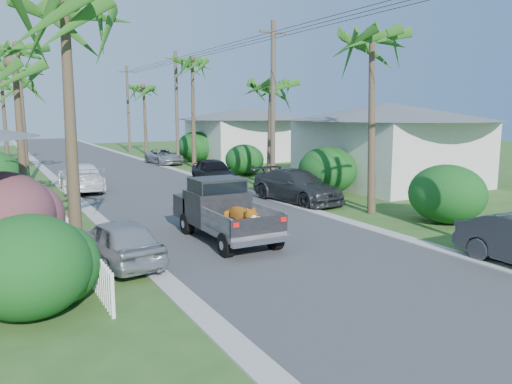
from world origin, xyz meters
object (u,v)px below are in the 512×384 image
palm_l_c (17,48)px  house_right_near (388,147)px  palm_l_d (2,84)px  parked_car_rd (164,157)px  parked_car_rf (213,172)px  house_right_far (247,136)px  palm_l_a (63,2)px  utility_pole_d (128,109)px  palm_r_d (144,87)px  parked_car_ln (118,242)px  pickup_truck (221,209)px  utility_pole_c (177,108)px  palm_l_b (15,65)px  palm_r_a (375,35)px  parked_car_lf (81,177)px  utility_pole_b (273,106)px  parked_car_rm (297,186)px  palm_r_b (270,83)px  palm_r_c (192,60)px

palm_l_c → house_right_near: (19.00, -10.00, -5.69)m
palm_l_d → parked_car_rd: bearing=-22.0°
parked_car_rf → parked_car_rd: (1.07, 12.44, -0.14)m
parked_car_rf → house_right_far: bearing=61.0°
palm_l_a → utility_pole_d: bearing=73.6°
house_right_near → house_right_far: bearing=90.0°
parked_car_rd → palm_l_a: (-11.11, -26.40, 6.31)m
palm_l_a → palm_r_d: size_ratio=1.03×
house_right_far → utility_pole_d: size_ratio=1.00×
parked_car_rd → parked_car_ln: bearing=-113.5°
palm_l_c → palm_l_d: (-0.50, 12.00, -1.47)m
palm_l_d → palm_r_d: size_ratio=0.96×
palm_l_c → house_right_far: bearing=22.8°
pickup_truck → utility_pole_d: size_ratio=0.57×
palm_l_c → parked_car_rf: bearing=-27.1°
palm_r_d → house_right_far: size_ratio=0.89×
parked_car_ln → palm_r_d: bearing=-115.1°
utility_pole_c → palm_r_d: bearing=85.7°
palm_l_b → house_right_near: size_ratio=0.82×
palm_r_a → utility_pole_c: 22.19m
parked_car_rf → palm_l_a: bearing=-119.6°
palm_l_b → parked_car_rf: bearing=25.0°
pickup_truck → palm_r_a: 9.86m
house_right_near → parked_car_rd: bearing=114.9°
parked_car_rf → utility_pole_c: 11.82m
parked_car_rd → palm_l_d: palm_l_d is taller
parked_car_rd → palm_l_a: size_ratio=0.55×
palm_l_d → utility_pole_c: 13.63m
parked_car_lf → palm_l_d: (-2.90, 15.97, 5.68)m
parked_car_ln → utility_pole_b: bearing=-146.4°
parked_car_rd → parked_car_rm: bearing=-92.1°
pickup_truck → utility_pole_b: (6.73, 7.89, 3.59)m
parked_car_lf → palm_r_a: size_ratio=0.60×
parked_car_lf → utility_pole_c: bearing=-129.3°
pickup_truck → palm_l_d: (-5.37, 28.89, 5.43)m
parked_car_rd → house_right_far: 8.25m
parked_car_ln → utility_pole_c: bearing=-121.1°
palm_r_a → utility_pole_b: (-0.70, 7.00, -2.82)m
parked_car_rd → house_right_far: (8.09, 0.60, 1.50)m
utility_pole_d → palm_l_d: bearing=-143.4°
palm_l_c → parked_car_rm: bearing=-48.3°
palm_r_b → palm_r_c: palm_r_c is taller
palm_l_b → utility_pole_d: 33.42m
palm_r_c → parked_car_rf: bearing=-104.7°
palm_r_a → palm_r_c: bearing=90.3°
palm_r_b → utility_pole_b: 2.61m
palm_l_a → utility_pole_b: utility_pole_b is taller
palm_r_b → utility_pole_c: size_ratio=0.80×
utility_pole_d → palm_r_d: bearing=-73.3°
utility_pole_b → palm_r_d: bearing=88.1°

